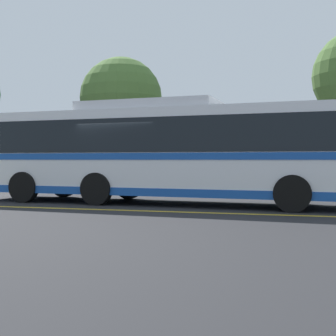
{
  "coord_description": "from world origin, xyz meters",
  "views": [
    {
      "loc": [
        5.24,
        -14.21,
        1.4
      ],
      "look_at": [
        1.38,
        0.06,
        1.13
      ],
      "focal_mm": 50.0,
      "sensor_mm": 36.0,
      "label": 1
    }
  ],
  "objects": [
    {
      "name": "tree_0",
      "position": [
        -4.62,
        11.66,
        4.99
      ],
      "size": [
        4.81,
        4.81,
        7.4
      ],
      "color": "#513823",
      "rests_on": "ground_plane"
    },
    {
      "name": "parked_car_1",
      "position": [
        -4.6,
        6.09,
        0.75
      ],
      "size": [
        4.68,
        2.13,
        1.44
      ],
      "rotation": [
        0.0,
        0.0,
        -1.54
      ],
      "color": "#4C3823",
      "rests_on": "ground_plane"
    },
    {
      "name": "parked_car_2",
      "position": [
        2.24,
        6.21,
        0.79
      ],
      "size": [
        4.62,
        2.03,
        1.58
      ],
      "rotation": [
        0.0,
        0.0,
        -1.5
      ],
      "color": "olive",
      "rests_on": "ground_plane"
    },
    {
      "name": "curb_strip",
      "position": [
        1.38,
        7.31,
        0.07
      ],
      "size": [
        40.67,
        0.36,
        0.15
      ],
      "primitive_type": "cube",
      "color": "#99999E",
      "rests_on": "ground_plane"
    },
    {
      "name": "lane_strip_0",
      "position": [
        1.38,
        -2.14,
        0.0
      ],
      "size": [
        32.67,
        0.2,
        0.01
      ],
      "primitive_type": "cube",
      "rotation": [
        0.0,
        0.0,
        1.57
      ],
      "color": "gold",
      "rests_on": "ground_plane"
    },
    {
      "name": "transit_bus",
      "position": [
        1.37,
        0.06,
        1.68
      ],
      "size": [
        13.12,
        3.5,
        3.24
      ],
      "rotation": [
        0.0,
        0.0,
        -1.65
      ],
      "color": "white",
      "rests_on": "ground_plane"
    },
    {
      "name": "ground_plane",
      "position": [
        0.0,
        0.0,
        0.0
      ],
      "size": [
        220.0,
        220.0,
        0.0
      ],
      "primitive_type": "plane",
      "color": "#262628"
    }
  ]
}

